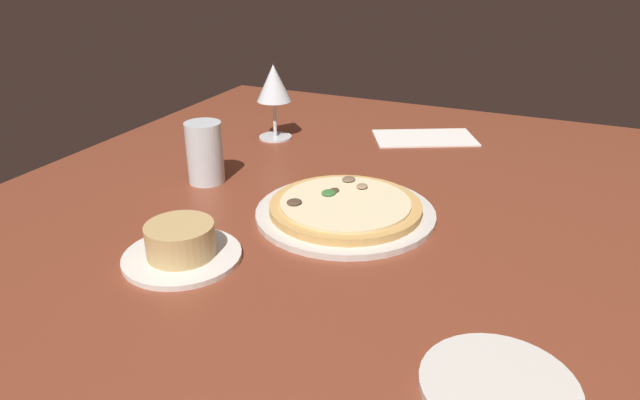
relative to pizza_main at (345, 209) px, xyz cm
name	(u,v)px	position (x,y,z in cm)	size (l,w,h in cm)	color
dining_table	(295,229)	(-4.07, 7.04, -3.16)	(150.00, 110.00, 4.00)	brown
pizza_main	(345,209)	(0.00, 0.00, 0.00)	(28.71, 28.71, 3.24)	silver
ramekin_on_saucer	(181,245)	(-21.84, 15.58, 0.98)	(16.39, 16.39, 5.32)	silver
wine_glass_far	(274,86)	(30.41, 28.86, 10.57)	(7.52, 7.52, 16.30)	silver
water_glass	(205,156)	(3.09, 28.41, 3.70)	(6.56, 6.56, 11.13)	silver
side_plate	(499,386)	(-30.09, -28.26, -0.71)	(15.66, 15.66, 0.90)	silver
paper_menu	(425,138)	(43.54, -1.63, -1.01)	(12.14, 21.90, 0.30)	white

